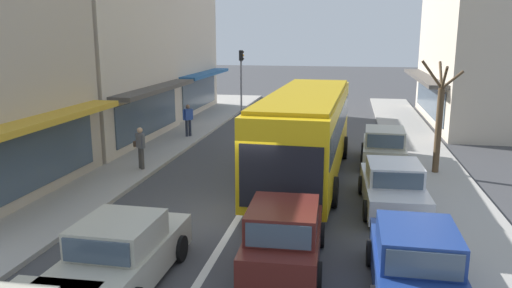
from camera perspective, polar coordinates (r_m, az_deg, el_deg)
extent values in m
plane|color=#3F3F42|center=(14.76, -2.07, -8.47)|extent=(140.00, 140.00, 0.00)
cube|color=silver|center=(18.47, 0.64, -4.09)|extent=(0.20, 28.00, 0.01)
cube|color=#A39E96|center=(22.40, -15.84, -1.42)|extent=(5.20, 44.00, 0.14)
cube|color=#A39E96|center=(20.38, 19.12, -3.04)|extent=(2.80, 44.00, 0.12)
cube|color=gold|center=(16.63, -22.89, 2.59)|extent=(1.10, 7.68, 0.20)
cube|color=#425160|center=(17.11, -23.69, -1.68)|extent=(0.06, 6.68, 1.80)
cube|color=beige|center=(26.19, -20.05, 8.03)|extent=(7.49, 9.01, 7.15)
cube|color=#4C4742|center=(24.41, -11.33, 6.21)|extent=(1.10, 8.29, 0.20)
cube|color=#425160|center=(24.74, -12.10, 3.21)|extent=(0.06, 7.21, 1.80)
cube|color=beige|center=(34.37, -12.32, 10.45)|extent=(7.05, 8.82, 8.42)
cube|color=#23568E|center=(33.13, -5.78, 7.99)|extent=(1.10, 8.12, 0.20)
cube|color=#425160|center=(33.37, -6.43, 5.76)|extent=(0.06, 7.06, 1.80)
cube|color=beige|center=(32.63, 25.99, 9.89)|extent=(7.19, 12.84, 8.98)
cube|color=#4C4742|center=(31.92, 18.62, 7.23)|extent=(1.10, 11.81, 0.20)
cube|color=#425160|center=(32.11, 19.20, 4.88)|extent=(0.06, 10.27, 1.80)
cube|color=yellow|center=(18.38, 5.77, 1.40)|extent=(2.91, 10.89, 2.70)
cube|color=#425160|center=(18.31, 5.79, 2.64)|extent=(2.94, 10.46, 0.90)
cube|color=black|center=(13.20, 2.82, -3.89)|extent=(2.25, 0.15, 1.76)
cube|color=#AF890F|center=(18.16, 5.86, 5.76)|extent=(2.76, 10.02, 0.12)
cylinder|color=black|center=(22.06, 3.55, -0.08)|extent=(0.30, 0.97, 0.96)
cylinder|color=black|center=(21.81, 10.04, -0.40)|extent=(0.30, 0.97, 0.96)
cylinder|color=black|center=(16.06, -0.10, -4.89)|extent=(0.30, 0.97, 0.96)
cylinder|color=black|center=(15.72, 8.86, -5.43)|extent=(0.30, 0.97, 0.96)
cube|color=#B7B29E|center=(11.38, -15.06, -12.76)|extent=(1.78, 4.22, 0.72)
cube|color=#B7B29E|center=(11.04, -15.49, -9.86)|extent=(1.59, 1.82, 0.60)
cube|color=#425160|center=(11.80, -13.48, -8.26)|extent=(1.44, 0.08, 0.51)
cube|color=#425160|center=(10.30, -17.82, -11.69)|extent=(1.40, 0.08, 0.48)
cylinder|color=black|center=(12.85, -16.00, -10.78)|extent=(0.19, 0.62, 0.62)
cylinder|color=black|center=(12.19, -8.64, -11.72)|extent=(0.19, 0.62, 0.62)
cube|color=#561E19|center=(11.84, 3.24, -11.24)|extent=(1.74, 3.74, 0.76)
cube|color=#561E19|center=(11.30, 3.12, -8.60)|extent=(1.57, 1.94, 0.64)
cube|color=#425160|center=(12.20, 3.60, -6.97)|extent=(1.40, 0.10, 0.54)
cube|color=#425160|center=(10.40, 2.56, -10.50)|extent=(1.37, 0.10, 0.51)
cylinder|color=black|center=(13.03, 0.09, -9.92)|extent=(0.20, 0.62, 0.62)
cylinder|color=black|center=(12.90, 7.42, -10.28)|extent=(0.20, 0.62, 0.62)
cylinder|color=black|center=(11.04, -1.76, -14.27)|extent=(0.20, 0.62, 0.62)
cylinder|color=black|center=(10.89, 7.05, -14.78)|extent=(0.20, 0.62, 0.62)
cube|color=navy|center=(11.13, 17.54, -13.46)|extent=(1.65, 3.70, 0.76)
cube|color=navy|center=(10.58, 17.98, -10.74)|extent=(1.52, 1.90, 0.64)
cube|color=#425160|center=(11.47, 17.39, -8.85)|extent=(1.40, 0.06, 0.54)
cube|color=#425160|center=(9.70, 18.68, -12.98)|extent=(1.37, 0.06, 0.51)
cylinder|color=black|center=(12.15, 12.94, -12.00)|extent=(0.18, 0.62, 0.62)
cylinder|color=black|center=(12.34, 20.74, -12.12)|extent=(0.18, 0.62, 0.62)
cube|color=silver|center=(16.00, 15.33, -5.31)|extent=(1.88, 4.26, 0.72)
cube|color=silver|center=(15.72, 15.51, -3.13)|extent=(1.63, 1.86, 0.60)
cube|color=#425160|center=(16.61, 15.14, -2.28)|extent=(1.44, 0.11, 0.51)
cube|color=#425160|center=(14.85, 15.93, -4.08)|extent=(1.41, 0.11, 0.48)
cylinder|color=black|center=(17.18, 11.96, -4.60)|extent=(0.20, 0.63, 0.62)
cylinder|color=black|center=(17.38, 17.64, -4.72)|extent=(0.20, 0.63, 0.62)
cylinder|color=black|center=(14.79, 12.52, -7.45)|extent=(0.20, 0.63, 0.62)
cylinder|color=black|center=(15.02, 19.13, -7.54)|extent=(0.20, 0.63, 0.62)
cube|color=#B7B29E|center=(21.21, 14.37, -0.86)|extent=(1.78, 3.76, 0.76)
cube|color=#B7B29E|center=(20.77, 14.49, 0.83)|extent=(1.59, 1.96, 0.64)
cube|color=#425160|center=(21.72, 14.43, 1.34)|extent=(1.40, 0.11, 0.54)
cube|color=#425160|center=(19.82, 14.56, 0.28)|extent=(1.37, 0.11, 0.51)
cylinder|color=black|center=(22.33, 12.17, -0.64)|extent=(0.20, 0.63, 0.62)
cylinder|color=black|center=(22.38, 16.37, -0.84)|extent=(0.20, 0.63, 0.62)
cylinder|color=black|center=(20.17, 12.08, -2.04)|extent=(0.20, 0.63, 0.62)
cylinder|color=black|center=(20.23, 16.73, -2.26)|extent=(0.20, 0.63, 0.62)
cylinder|color=gray|center=(33.74, -1.70, 7.10)|extent=(0.12, 0.12, 4.20)
cube|color=black|center=(33.62, -1.72, 10.08)|extent=(0.24, 0.24, 0.68)
sphere|color=black|center=(33.58, -1.48, 10.47)|extent=(0.13, 0.13, 0.13)
sphere|color=orange|center=(33.59, -1.48, 10.09)|extent=(0.13, 0.13, 0.13)
sphere|color=black|center=(33.60, -1.48, 9.72)|extent=(0.13, 0.13, 0.13)
cylinder|color=brown|center=(19.90, 20.10, 1.24)|extent=(0.24, 0.24, 3.31)
cylinder|color=brown|center=(20.01, 20.38, 7.41)|extent=(0.10, 0.85, 0.99)
cylinder|color=brown|center=(19.70, 21.55, 6.84)|extent=(0.77, 0.10, 0.71)
cylinder|color=brown|center=(19.26, 20.74, 7.07)|extent=(0.10, 0.83, 0.90)
cylinder|color=brown|center=(19.56, 19.48, 7.48)|extent=(0.83, 0.10, 1.06)
cylinder|color=#4C4742|center=(19.77, -12.87, -1.63)|extent=(0.14, 0.14, 0.84)
cylinder|color=#4C4742|center=(19.92, -13.09, -1.53)|extent=(0.14, 0.14, 0.84)
cube|color=slate|center=(19.69, -13.08, 0.40)|extent=(0.42, 0.40, 0.56)
sphere|color=tan|center=(19.61, -13.14, 1.54)|extent=(0.22, 0.22, 0.22)
cylinder|color=slate|center=(19.48, -12.78, 0.28)|extent=(0.09, 0.09, 0.54)
cylinder|color=slate|center=(19.90, -13.38, 0.51)|extent=(0.09, 0.09, 0.54)
cube|color=brown|center=(19.99, -13.49, 0.03)|extent=(0.23, 0.25, 0.22)
cylinder|color=#232838|center=(25.67, -7.92, 1.80)|extent=(0.14, 0.14, 0.84)
cylinder|color=#232838|center=(25.75, -7.56, 1.84)|extent=(0.14, 0.14, 0.84)
cube|color=#3351A8|center=(25.59, -7.79, 3.36)|extent=(0.41, 0.41, 0.56)
sphere|color=brown|center=(25.53, -7.81, 4.25)|extent=(0.22, 0.22, 0.22)
cylinder|color=#3351A8|center=(25.49, -8.27, 3.31)|extent=(0.09, 0.09, 0.54)
cylinder|color=#3351A8|center=(25.69, -7.30, 3.41)|extent=(0.09, 0.09, 0.54)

